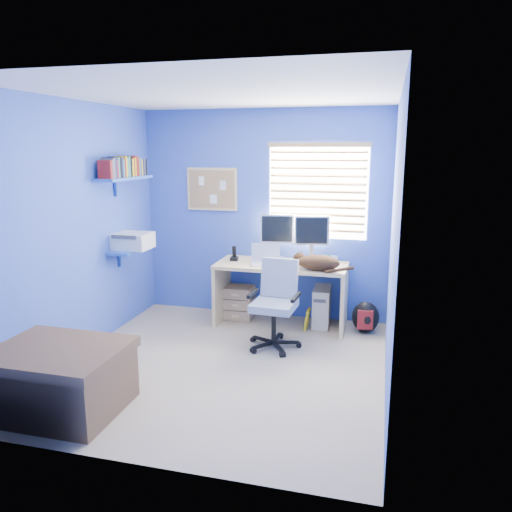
% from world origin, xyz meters
% --- Properties ---
extents(floor, '(3.00, 3.20, 0.00)m').
position_xyz_m(floor, '(0.00, 0.00, 0.00)').
color(floor, '#ACA28B').
rests_on(floor, ground).
extents(ceiling, '(3.00, 3.20, 0.00)m').
position_xyz_m(ceiling, '(0.00, 0.00, 2.50)').
color(ceiling, white).
rests_on(ceiling, wall_back).
extents(wall_back, '(3.00, 0.01, 2.50)m').
position_xyz_m(wall_back, '(0.00, 1.60, 1.25)').
color(wall_back, '#3E5AC5').
rests_on(wall_back, ground).
extents(wall_front, '(3.00, 0.01, 2.50)m').
position_xyz_m(wall_front, '(0.00, -1.60, 1.25)').
color(wall_front, '#3E5AC5').
rests_on(wall_front, ground).
extents(wall_left, '(0.01, 3.20, 2.50)m').
position_xyz_m(wall_left, '(-1.50, 0.00, 1.25)').
color(wall_left, '#3E5AC5').
rests_on(wall_left, ground).
extents(wall_right, '(0.01, 3.20, 2.50)m').
position_xyz_m(wall_right, '(1.50, 0.00, 1.25)').
color(wall_right, '#3E5AC5').
rests_on(wall_right, ground).
extents(desk, '(1.50, 0.65, 0.74)m').
position_xyz_m(desk, '(0.30, 1.26, 0.37)').
color(desk, '#E0BB7C').
rests_on(desk, floor).
extents(laptop, '(0.38, 0.33, 0.22)m').
position_xyz_m(laptop, '(0.13, 1.15, 0.85)').
color(laptop, silver).
rests_on(laptop, desk).
extents(monitor_left, '(0.41, 0.17, 0.54)m').
position_xyz_m(monitor_left, '(0.20, 1.48, 1.01)').
color(monitor_left, silver).
rests_on(monitor_left, desk).
extents(monitor_right, '(0.42, 0.20, 0.54)m').
position_xyz_m(monitor_right, '(0.61, 1.46, 1.01)').
color(monitor_right, silver).
rests_on(monitor_right, desk).
extents(phone, '(0.11, 0.12, 0.17)m').
position_xyz_m(phone, '(-0.28, 1.29, 0.82)').
color(phone, black).
rests_on(phone, desk).
extents(mug, '(0.10, 0.09, 0.10)m').
position_xyz_m(mug, '(0.81, 1.39, 0.79)').
color(mug, '#357369').
rests_on(mug, desk).
extents(cd_spindle, '(0.13, 0.13, 0.07)m').
position_xyz_m(cd_spindle, '(0.85, 1.50, 0.78)').
color(cd_spindle, silver).
rests_on(cd_spindle, desk).
extents(cat, '(0.53, 0.42, 0.17)m').
position_xyz_m(cat, '(0.75, 1.05, 0.82)').
color(cat, black).
rests_on(cat, desk).
extents(tower_pc, '(0.21, 0.45, 0.45)m').
position_xyz_m(tower_pc, '(0.76, 1.38, 0.23)').
color(tower_pc, beige).
rests_on(tower_pc, floor).
extents(drawer_boxes, '(0.35, 0.28, 0.41)m').
position_xyz_m(drawer_boxes, '(-0.25, 1.36, 0.20)').
color(drawer_boxes, tan).
rests_on(drawer_boxes, floor).
extents(yellow_book, '(0.03, 0.17, 0.24)m').
position_xyz_m(yellow_book, '(0.62, 1.18, 0.12)').
color(yellow_book, yellow).
rests_on(yellow_book, floor).
extents(backpack, '(0.33, 0.27, 0.36)m').
position_xyz_m(backpack, '(1.27, 1.25, 0.18)').
color(backpack, black).
rests_on(backpack, floor).
extents(bed_corner, '(1.08, 0.77, 0.52)m').
position_xyz_m(bed_corner, '(-1.06, -1.10, 0.26)').
color(bed_corner, brown).
rests_on(bed_corner, floor).
extents(office_chair, '(0.56, 0.56, 0.91)m').
position_xyz_m(office_chair, '(0.37, 0.61, 0.34)').
color(office_chair, black).
rests_on(office_chair, floor).
extents(window_blinds, '(1.15, 0.05, 1.10)m').
position_xyz_m(window_blinds, '(0.65, 1.57, 1.55)').
color(window_blinds, white).
rests_on(window_blinds, ground).
extents(corkboard, '(0.64, 0.02, 0.52)m').
position_xyz_m(corkboard, '(-0.65, 1.58, 1.55)').
color(corkboard, '#E0BB7C').
rests_on(corkboard, ground).
extents(wall_shelves, '(0.42, 0.90, 1.05)m').
position_xyz_m(wall_shelves, '(-1.35, 0.75, 1.43)').
color(wall_shelves, blue).
rests_on(wall_shelves, ground).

